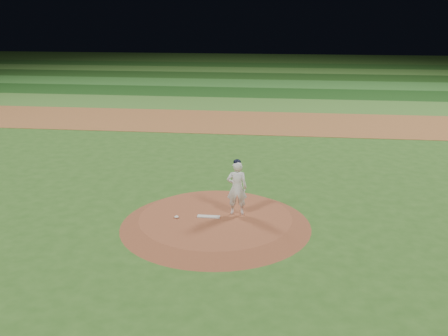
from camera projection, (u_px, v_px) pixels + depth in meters
The scene contains 12 objects.
ground at pixel (216, 225), 14.46m from camera, with size 120.00×120.00×0.00m, color #2D591D.
infield_dirt_band at pixel (250, 122), 27.71m from camera, with size 70.00×6.00×0.02m, color brown.
outfield_stripe_0 at pixel (256, 105), 32.91m from camera, with size 70.00×5.00×0.02m, color #3D6F28.
outfield_stripe_1 at pixel (260, 93), 37.65m from camera, with size 70.00×5.00×0.02m, color #174115.
outfield_stripe_2 at pixel (263, 84), 42.38m from camera, with size 70.00×5.00×0.02m, color #2E6D27.
outfield_stripe_3 at pixel (266, 76), 47.11m from camera, with size 70.00×5.00×0.02m, color #1B4315.
outfield_stripe_4 at pixel (268, 70), 51.84m from camera, with size 70.00×5.00×0.02m, color #3F762A.
outfield_stripe_5 at pixel (269, 65), 56.57m from camera, with size 70.00×5.00×0.02m, color #1F4E19.
pitchers_mound at pixel (216, 221), 14.43m from camera, with size 5.50×5.50×0.25m, color brown.
pitching_rubber at pixel (209, 217), 14.36m from camera, with size 0.65×0.16×0.03m, color silver.
rosin_bag at pixel (177, 217), 14.29m from camera, with size 0.12×0.12×0.07m, color white.
pitcher_on_mound at pixel (237, 187), 14.35m from camera, with size 0.62×0.44×1.67m.
Camera 1 is at (1.86, -13.16, 5.93)m, focal length 40.00 mm.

